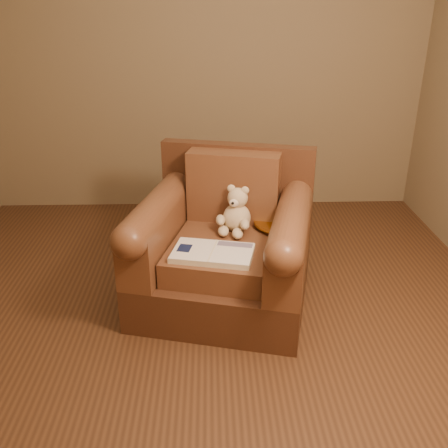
{
  "coord_description": "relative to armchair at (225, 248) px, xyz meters",
  "views": [
    {
      "loc": [
        0.06,
        -2.61,
        1.87
      ],
      "look_at": [
        0.14,
        0.21,
        0.59
      ],
      "focal_mm": 40.0,
      "sensor_mm": 36.0,
      "label": 1
    }
  ],
  "objects": [
    {
      "name": "floor",
      "position": [
        -0.15,
        -0.31,
        -0.37
      ],
      "size": [
        4.0,
        4.0,
        0.0
      ],
      "primitive_type": "plane",
      "color": "#4D2F1A",
      "rests_on": "ground"
    },
    {
      "name": "room",
      "position": [
        -0.15,
        -0.31,
        1.34
      ],
      "size": [
        4.02,
        4.02,
        2.71
      ],
      "color": "#7F6D4E",
      "rests_on": "ground"
    },
    {
      "name": "armchair",
      "position": [
        0.0,
        0.0,
        0.0
      ],
      "size": [
        1.28,
        1.24,
        0.96
      ],
      "rotation": [
        0.0,
        0.0,
        -0.24
      ],
      "color": "#492918",
      "rests_on": "floor"
    },
    {
      "name": "teddy_bear",
      "position": [
        0.07,
        0.07,
        0.21
      ],
      "size": [
        0.23,
        0.26,
        0.32
      ],
      "rotation": [
        0.0,
        0.0,
        -0.43
      ],
      "color": "beige",
      "rests_on": "armchair"
    },
    {
      "name": "guidebook",
      "position": [
        -0.08,
        -0.28,
        0.11
      ],
      "size": [
        0.52,
        0.38,
        0.04
      ],
      "rotation": [
        0.0,
        0.0,
        -0.21
      ],
      "color": "beige",
      "rests_on": "armchair"
    },
    {
      "name": "side_table",
      "position": [
        0.38,
        0.12,
        -0.1
      ],
      "size": [
        0.36,
        0.36,
        0.5
      ],
      "color": "gold",
      "rests_on": "floor"
    }
  ]
}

